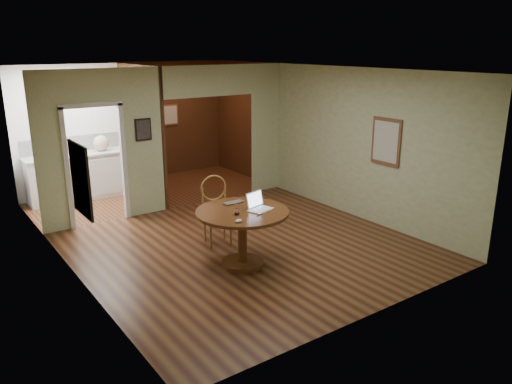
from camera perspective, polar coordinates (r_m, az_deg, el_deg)
floor at (r=7.90m, az=-0.81°, el=-6.40°), size 5.00×5.00×0.00m
room_shell at (r=9.96m, az=-13.37°, el=5.73°), size 5.20×7.50×5.00m
dining_table at (r=7.10m, az=-1.58°, el=-3.78°), size 1.32×1.32×0.83m
chair at (r=7.96m, az=-4.61°, el=-1.60°), size 0.56×0.56×1.09m
open_laptop at (r=7.08m, az=0.21°, el=-1.46°), size 0.39×0.38×0.24m
closed_laptop at (r=7.32m, az=-2.39°, el=-1.30°), size 0.31×0.20×0.02m
mouse at (r=6.57m, az=-2.01°, el=-3.32°), size 0.10×0.06×0.04m
wine_glass at (r=6.85m, az=-2.21°, el=-2.25°), size 0.08×0.08×0.09m
pen at (r=6.84m, az=0.40°, el=-2.65°), size 0.13×0.06×0.01m
kitchen_cabinet at (r=10.88m, az=-19.60°, el=1.71°), size 2.06×0.60×0.94m
grocery_bag at (r=10.89m, az=-17.28°, el=5.35°), size 0.35×0.31×0.33m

